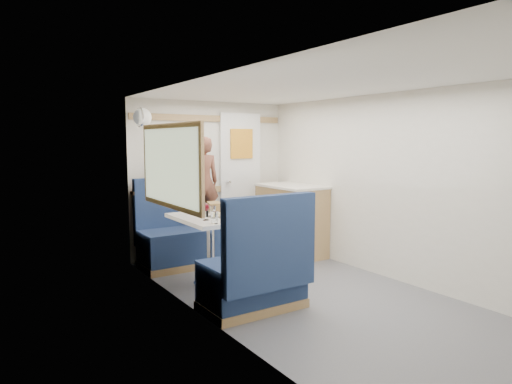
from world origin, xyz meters
TOP-DOWN VIEW (x-y plane):
  - floor at (0.00, 0.00)m, footprint 4.50×4.50m
  - ceiling at (0.00, 0.00)m, footprint 4.50×4.50m
  - wall_back at (0.00, 2.25)m, footprint 2.20×0.02m
  - wall_left at (-1.10, 0.00)m, footprint 0.02×4.50m
  - wall_right at (1.10, 0.00)m, footprint 0.02×4.50m
  - oak_trim_low at (0.00, 2.23)m, footprint 2.15×0.02m
  - oak_trim_high at (0.00, 2.23)m, footprint 2.15×0.02m
  - side_window at (-1.08, 1.00)m, footprint 0.04×1.30m
  - rear_door at (0.45, 2.22)m, footprint 0.62×0.12m
  - dinette_table at (-0.65, 1.00)m, footprint 0.62×0.92m
  - bench_far at (-0.65, 1.86)m, footprint 0.90×0.59m
  - bench_near at (-0.65, 0.14)m, footprint 0.90×0.59m
  - ledge at (-0.65, 2.12)m, footprint 0.90×0.14m
  - dome_light at (-1.04, 1.85)m, footprint 0.20×0.20m
  - galley_counter at (0.82, 1.55)m, footprint 0.57×0.92m
  - person at (-0.29, 1.86)m, footprint 0.42×0.31m
  - duffel_bag at (-0.57, 2.12)m, footprint 0.53×0.29m
  - tray at (-0.45, 0.90)m, footprint 0.38×0.44m
  - orange_fruit at (-0.43, 0.70)m, footprint 0.07×0.07m
  - cheese_block at (-0.62, 0.87)m, footprint 0.10×0.06m
  - wine_glass at (-0.79, 0.83)m, footprint 0.08×0.08m
  - tumbler_left at (-0.79, 0.62)m, footprint 0.07×0.07m
  - tumbler_mid at (-0.69, 1.15)m, footprint 0.07×0.07m
  - tumbler_right at (-0.64, 0.96)m, footprint 0.07×0.07m
  - beer_glass at (-0.46, 1.04)m, footprint 0.06×0.06m
  - pepper_grinder at (-0.68, 1.00)m, footprint 0.04×0.04m
  - salt_grinder at (-0.72, 1.02)m, footprint 0.04×0.04m
  - bread_loaf at (-0.45, 1.29)m, footprint 0.19×0.26m

SIDE VIEW (x-z plane):
  - floor at x=0.00m, z-range 0.00..0.00m
  - bench_far at x=-0.65m, z-range -0.22..0.83m
  - bench_near at x=-0.65m, z-range -0.22..0.83m
  - galley_counter at x=0.82m, z-range 0.01..0.93m
  - dinette_table at x=-0.65m, z-range 0.21..0.93m
  - tray at x=-0.45m, z-range 0.72..0.74m
  - cheese_block at x=-0.62m, z-range 0.74..0.77m
  - salt_grinder at x=-0.72m, z-range 0.72..0.81m
  - pepper_grinder at x=-0.68m, z-range 0.72..0.81m
  - beer_glass at x=-0.46m, z-range 0.72..0.82m
  - bread_loaf at x=-0.45m, z-range 0.72..0.82m
  - orange_fruit at x=-0.43m, z-range 0.74..0.81m
  - tumbler_left at x=-0.79m, z-range 0.72..0.83m
  - tumbler_right at x=-0.64m, z-range 0.72..0.83m
  - tumbler_mid at x=-0.69m, z-range 0.72..0.84m
  - wine_glass at x=-0.79m, z-range 0.76..0.93m
  - oak_trim_low at x=0.00m, z-range 0.81..0.89m
  - ledge at x=-0.65m, z-range 0.86..0.90m
  - rear_door at x=0.45m, z-range 0.04..1.90m
  - person at x=-0.29m, z-range 0.45..1.54m
  - wall_back at x=0.00m, z-range 0.00..2.00m
  - wall_left at x=-1.10m, z-range 0.00..2.00m
  - wall_right at x=1.10m, z-range 0.00..2.00m
  - duffel_bag at x=-0.57m, z-range 0.90..1.14m
  - side_window at x=-1.08m, z-range 0.89..1.61m
  - dome_light at x=-1.04m, z-range 1.65..1.85m
  - oak_trim_high at x=0.00m, z-range 1.74..1.82m
  - ceiling at x=0.00m, z-range 2.00..2.00m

